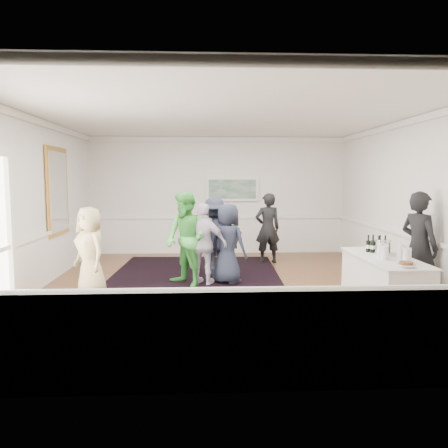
{
  "coord_description": "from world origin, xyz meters",
  "views": [
    {
      "loc": [
        -0.4,
        -8.04,
        2.08
      ],
      "look_at": [
        -0.0,
        0.2,
        1.21
      ],
      "focal_mm": 35.0,
      "sensor_mm": 36.0,
      "label": 1
    }
  ],
  "objects_px": {
    "serving_table": "(384,282)",
    "guest_navy": "(228,244)",
    "guest_green": "(186,239)",
    "guest_lilac": "(204,244)",
    "nut_bowl": "(406,265)",
    "bartender": "(419,247)",
    "guest_dark_b": "(268,228)",
    "guest_tan": "(90,252)",
    "ice_bucket": "(383,248)",
    "guest_dark_a": "(215,236)"
  },
  "relations": [
    {
      "from": "serving_table",
      "to": "guest_navy",
      "type": "xyz_separation_m",
      "value": [
        -2.4,
        1.76,
        0.38
      ]
    },
    {
      "from": "guest_green",
      "to": "guest_lilac",
      "type": "relative_size",
      "value": 1.14
    },
    {
      "from": "guest_green",
      "to": "nut_bowl",
      "type": "bearing_deg",
      "value": 12.71
    },
    {
      "from": "serving_table",
      "to": "guest_lilac",
      "type": "height_order",
      "value": "guest_lilac"
    },
    {
      "from": "bartender",
      "to": "guest_dark_b",
      "type": "relative_size",
      "value": 1.09
    },
    {
      "from": "serving_table",
      "to": "guest_lilac",
      "type": "distance_m",
      "value": 3.35
    },
    {
      "from": "guest_green",
      "to": "serving_table",
      "type": "bearing_deg",
      "value": 23.34
    },
    {
      "from": "guest_green",
      "to": "nut_bowl",
      "type": "relative_size",
      "value": 7.36
    },
    {
      "from": "serving_table",
      "to": "guest_tan",
      "type": "xyz_separation_m",
      "value": [
        -4.87,
        0.93,
        0.37
      ]
    },
    {
      "from": "serving_table",
      "to": "bartender",
      "type": "xyz_separation_m",
      "value": [
        0.71,
        0.32,
        0.51
      ]
    },
    {
      "from": "bartender",
      "to": "ice_bucket",
      "type": "xyz_separation_m",
      "value": [
        -0.66,
        -0.11,
        0.01
      ]
    },
    {
      "from": "guest_dark_a",
      "to": "ice_bucket",
      "type": "height_order",
      "value": "guest_dark_a"
    },
    {
      "from": "guest_lilac",
      "to": "guest_navy",
      "type": "relative_size",
      "value": 1.01
    },
    {
      "from": "guest_dark_b",
      "to": "nut_bowl",
      "type": "bearing_deg",
      "value": 97.0
    },
    {
      "from": "guest_lilac",
      "to": "guest_navy",
      "type": "bearing_deg",
      "value": -148.44
    },
    {
      "from": "serving_table",
      "to": "guest_navy",
      "type": "bearing_deg",
      "value": 143.84
    },
    {
      "from": "guest_navy",
      "to": "bartender",
      "type": "bearing_deg",
      "value": -168.52
    },
    {
      "from": "bartender",
      "to": "guest_tan",
      "type": "height_order",
      "value": "bartender"
    },
    {
      "from": "guest_lilac",
      "to": "guest_dark_b",
      "type": "distance_m",
      "value": 2.65
    },
    {
      "from": "bartender",
      "to": "guest_navy",
      "type": "xyz_separation_m",
      "value": [
        -3.12,
        1.44,
        -0.14
      ]
    },
    {
      "from": "ice_bucket",
      "to": "guest_dark_a",
      "type": "bearing_deg",
      "value": 138.69
    },
    {
      "from": "guest_dark_b",
      "to": "guest_lilac",
      "type": "bearing_deg",
      "value": 45.47
    },
    {
      "from": "guest_navy",
      "to": "guest_green",
      "type": "bearing_deg",
      "value": 46.82
    },
    {
      "from": "guest_dark_b",
      "to": "guest_tan",
      "type": "bearing_deg",
      "value": 30.68
    },
    {
      "from": "guest_tan",
      "to": "nut_bowl",
      "type": "distance_m",
      "value": 5.14
    },
    {
      "from": "ice_bucket",
      "to": "nut_bowl",
      "type": "relative_size",
      "value": 1.05
    },
    {
      "from": "bartender",
      "to": "guest_tan",
      "type": "relative_size",
      "value": 1.18
    },
    {
      "from": "serving_table",
      "to": "guest_navy",
      "type": "relative_size",
      "value": 1.29
    },
    {
      "from": "guest_tan",
      "to": "nut_bowl",
      "type": "xyz_separation_m",
      "value": [
        4.84,
        -1.73,
        0.07
      ]
    },
    {
      "from": "serving_table",
      "to": "guest_lilac",
      "type": "xyz_separation_m",
      "value": [
        -2.87,
        1.68,
        0.38
      ]
    },
    {
      "from": "serving_table",
      "to": "guest_tan",
      "type": "height_order",
      "value": "guest_tan"
    },
    {
      "from": "guest_dark_a",
      "to": "guest_navy",
      "type": "bearing_deg",
      "value": 87.08
    },
    {
      "from": "guest_lilac",
      "to": "guest_dark_a",
      "type": "bearing_deg",
      "value": -82.38
    },
    {
      "from": "guest_dark_a",
      "to": "ice_bucket",
      "type": "distance_m",
      "value": 3.58
    },
    {
      "from": "bartender",
      "to": "guest_green",
      "type": "relative_size",
      "value": 1.02
    },
    {
      "from": "guest_green",
      "to": "ice_bucket",
      "type": "relative_size",
      "value": 7.03
    },
    {
      "from": "nut_bowl",
      "to": "guest_green",
      "type": "bearing_deg",
      "value": 142.91
    },
    {
      "from": "guest_tan",
      "to": "guest_lilac",
      "type": "xyz_separation_m",
      "value": [
        2.0,
        0.75,
        0.01
      ]
    },
    {
      "from": "nut_bowl",
      "to": "serving_table",
      "type": "bearing_deg",
      "value": 87.43
    },
    {
      "from": "guest_tan",
      "to": "guest_dark_b",
      "type": "bearing_deg",
      "value": 86.72
    },
    {
      "from": "guest_dark_a",
      "to": "ice_bucket",
      "type": "xyz_separation_m",
      "value": [
        2.69,
        -2.36,
        0.11
      ]
    },
    {
      "from": "serving_table",
      "to": "ice_bucket",
      "type": "xyz_separation_m",
      "value": [
        0.05,
        0.21,
        0.53
      ]
    },
    {
      "from": "bartender",
      "to": "guest_dark_b",
      "type": "height_order",
      "value": "bartender"
    },
    {
      "from": "guest_dark_a",
      "to": "guest_tan",
      "type": "bearing_deg",
      "value": 17.27
    },
    {
      "from": "guest_dark_a",
      "to": "nut_bowl",
      "type": "bearing_deg",
      "value": 108.42
    },
    {
      "from": "guest_navy",
      "to": "guest_dark_b",
      "type": "bearing_deg",
      "value": -81.62
    },
    {
      "from": "serving_table",
      "to": "guest_dark_a",
      "type": "xyz_separation_m",
      "value": [
        -2.64,
        2.57,
        0.42
      ]
    },
    {
      "from": "serving_table",
      "to": "guest_green",
      "type": "relative_size",
      "value": 1.12
    },
    {
      "from": "guest_tan",
      "to": "guest_lilac",
      "type": "distance_m",
      "value": 2.13
    },
    {
      "from": "serving_table",
      "to": "guest_green",
      "type": "bearing_deg",
      "value": 153.54
    }
  ]
}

